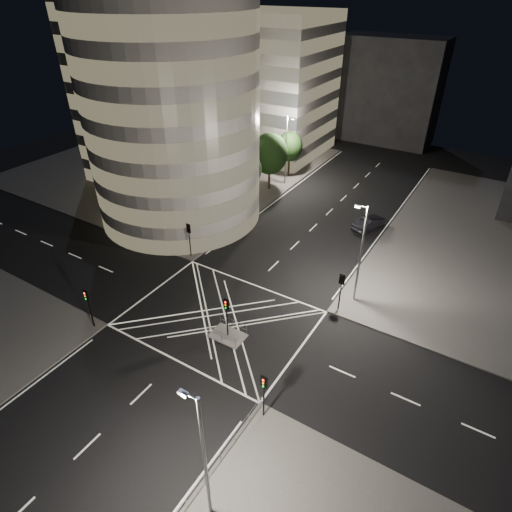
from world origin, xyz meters
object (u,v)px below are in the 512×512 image
Objects in this scene: traffic_signal_nr at (264,389)px; traffic_signal_nl at (88,302)px; street_lamp_left_far at (286,148)px; street_lamp_right_far at (360,252)px; central_island at (228,336)px; sedan at (369,223)px; street_lamp_left_near at (212,193)px; street_lamp_right_near at (203,456)px; traffic_signal_fl at (189,234)px; traffic_signal_island at (227,311)px; traffic_signal_fr at (341,285)px.

traffic_signal_nl is at bearing 180.00° from traffic_signal_nr.
street_lamp_left_far is 28.23m from street_lamp_right_far.
street_lamp_left_far is at bearing 116.36° from traffic_signal_nr.
traffic_signal_nr reaches higher than central_island.
sedan is at bearing -23.35° from street_lamp_left_far.
central_island is at bearing 26.14° from traffic_signal_nl.
street_lamp_left_near is 1.00× the size of street_lamp_right_far.
street_lamp_right_near is at bearing -84.96° from traffic_signal_nr.
street_lamp_left_near is 1.00× the size of street_lamp_left_far.
traffic_signal_nr is (17.60, 0.00, 0.00)m from traffic_signal_nl.
traffic_signal_nr is (17.60, -13.60, 0.00)m from traffic_signal_fl.
central_island is 0.75× the size of traffic_signal_island.
street_lamp_left_far is 1.00× the size of street_lamp_right_far.
traffic_signal_island is at bearing -70.05° from street_lamp_left_far.
traffic_signal_nr is 16.03m from street_lamp_right_far.
street_lamp_left_near is at bearing 130.27° from traffic_signal_island.
traffic_signal_nl is 0.40× the size of street_lamp_right_near.
traffic_signal_fr is at bearing 90.00° from traffic_signal_nr.
traffic_signal_fr is 1.00× the size of traffic_signal_nr.
street_lamp_right_near is (7.44, -12.50, 2.63)m from traffic_signal_island.
street_lamp_left_near is 18.00m from street_lamp_left_far.
street_lamp_left_near is 2.04× the size of sedan.
traffic_signal_nl is 0.40× the size of street_lamp_left_near.
central_island is at bearing 0.00° from traffic_signal_island.
traffic_signal_fl is 22.26m from sedan.
traffic_signal_fl is 23.36m from street_lamp_left_far.
street_lamp_right_far reaches higher than traffic_signal_nr.
traffic_signal_fr is 0.40× the size of street_lamp_right_far.
traffic_signal_fr reaches higher than sedan.
traffic_signal_nl is 1.00× the size of traffic_signal_island.
traffic_signal_island is 0.40× the size of street_lamp_right_near.
street_lamp_right_far is at bearing 90.00° from street_lamp_right_near.
sedan is at bearing 103.75° from street_lamp_right_far.
street_lamp_left_near is (-0.64, 5.20, 2.63)m from traffic_signal_fl.
traffic_signal_nl is 18.99m from street_lamp_left_near.
street_lamp_right_far reaches higher than central_island.
traffic_signal_nr is at bearing 95.04° from street_lamp_right_near.
traffic_signal_fr is at bearing -51.83° from street_lamp_left_far.
street_lamp_left_near is at bearing 55.21° from sedan.
traffic_signal_nl is 1.00× the size of traffic_signal_fr.
street_lamp_right_near reaches higher than traffic_signal_nr.
central_island is 18.52m from street_lamp_left_near.
traffic_signal_fl is (-10.80, 8.30, 2.84)m from central_island.
street_lamp_left_far is 1.00× the size of street_lamp_right_near.
traffic_signal_island is 0.40× the size of street_lamp_left_near.
traffic_signal_fl is 1.00× the size of traffic_signal_fr.
street_lamp_right_near is (18.24, -20.80, 2.63)m from traffic_signal_fl.
traffic_signal_fr is at bearing -106.11° from street_lamp_right_far.
street_lamp_right_near reaches higher than traffic_signal_island.
street_lamp_right_far and street_lamp_right_near have the same top height.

